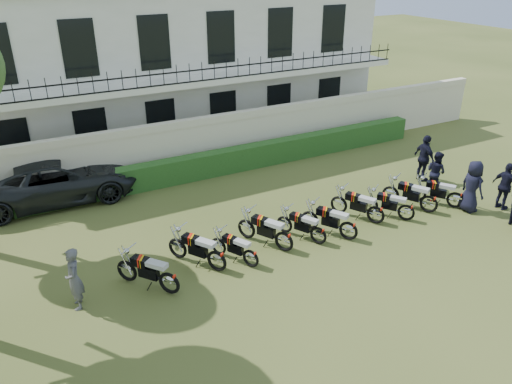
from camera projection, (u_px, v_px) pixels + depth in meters
The scene contains 20 objects.
ground at pixel (316, 256), 15.36m from camera, with size 100.00×100.00×0.00m, color #3C491D.
perimeter_wall at pixel (211, 142), 21.22m from camera, with size 30.00×0.35×2.30m.
hedge at pixel (241, 158), 21.30m from camera, with size 18.00×0.60×1.00m, color #1E4017.
building at pixel (162, 58), 24.87m from camera, with size 20.40×9.60×7.40m.
motorcycle_0 at pixel (169, 278), 13.41m from camera, with size 1.34×1.70×1.13m.
motorcycle_1 at pixel (217, 256), 14.38m from camera, with size 1.20×1.81×1.13m.
motorcycle_2 at pixel (251, 254), 14.61m from camera, with size 0.91×1.61×0.96m.
motorcycle_3 at pixel (284, 237), 15.36m from camera, with size 1.08×1.88×1.13m.
motorcycle_4 at pixel (319, 231), 15.77m from camera, with size 0.95×1.69×1.01m.
motorcycle_5 at pixel (349, 226), 15.98m from camera, with size 1.10×1.79×1.10m.
motorcycle_6 at pixel (376, 211), 16.95m from camera, with size 1.05×1.82×1.10m.
motorcycle_7 at pixel (407, 209), 17.16m from camera, with size 1.13×1.60×1.02m.
motorcycle_8 at pixel (429, 200), 17.67m from camera, with size 1.08×1.86×1.12m.
motorcycle_9 at pixel (456, 196), 18.02m from camera, with size 1.17×1.64×1.05m.
suv at pixel (56, 180), 18.51m from camera, with size 2.70×5.85×1.63m, color black.
inspector at pixel (74, 279), 12.79m from camera, with size 0.63×0.42×1.74m, color #59595E.
officer_2 at pixel (506, 186), 17.82m from camera, with size 1.04×0.43×1.77m, color black.
officer_3 at pixel (472, 186), 17.67m from camera, with size 0.93×0.61×1.91m, color black.
officer_4 at pixel (436, 172), 19.18m from camera, with size 0.80×0.62×1.64m, color black.
officer_5 at pixel (424, 158), 20.06m from camera, with size 1.13×0.47×1.93m, color black.
Camera 1 is at (-7.73, -10.61, 8.41)m, focal length 35.00 mm.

